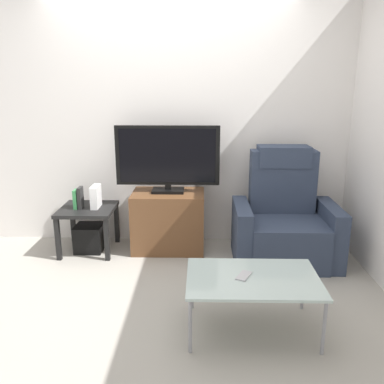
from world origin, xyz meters
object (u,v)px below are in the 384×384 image
game_console (96,197)px  subwoofer_box (89,238)px  side_table (88,214)px  coffee_table (253,280)px  recliner_armchair (284,222)px  tv_stand (168,221)px  book_middle (80,198)px  cell_phone (244,276)px  television (168,157)px  book_leftmost (76,199)px

game_console → subwoofer_box: bearing=-173.7°
side_table → coffee_table: size_ratio=0.60×
recliner_armchair → subwoofer_box: 1.97m
tv_stand → game_console: (-0.72, -0.06, 0.27)m
recliner_armchair → subwoofer_box: (-1.96, 0.13, -0.24)m
subwoofer_box → book_middle: book_middle is taller
recliner_armchair → book_middle: 2.02m
coffee_table → cell_phone: 0.07m
tv_stand → television: 0.66m
subwoofer_box → cell_phone: 1.99m
recliner_armchair → book_leftmost: size_ratio=5.68×
side_table → tv_stand: bearing=4.9°
tv_stand → side_table: bearing=-175.1°
tv_stand → recliner_armchair: recliner_armchair is taller
book_leftmost → coffee_table: (1.60, -1.33, -0.18)m
cell_phone → tv_stand: bearing=140.6°
recliner_armchair → side_table: bearing=173.9°
subwoofer_box → side_table: bearing=135.0°
recliner_armchair → cell_phone: bearing=-115.3°
recliner_armchair → game_console: bearing=173.4°
cell_phone → recliner_armchair: bearing=93.6°
side_table → subwoofer_box: 0.25m
subwoofer_box → game_console: (0.09, 0.01, 0.44)m
game_console → television: bearing=6.2°
tv_stand → subwoofer_box: (-0.81, -0.07, -0.17)m
book_middle → game_console: 0.15m
tv_stand → recliner_armchair: (1.14, -0.21, 0.07)m
book_leftmost → television: bearing=6.8°
television → book_middle: bearing=-172.8°
television → coffee_table: size_ratio=1.15×
television → coffee_table: television is taller
side_table → book_middle: (-0.06, -0.02, 0.18)m
subwoofer_box → book_leftmost: (-0.10, -0.02, 0.42)m
tv_stand → subwoofer_box: size_ratio=2.65×
tv_stand → recliner_armchair: size_ratio=0.67×
subwoofer_box → book_leftmost: book_leftmost is taller
recliner_armchair → game_console: recliner_armchair is taller
recliner_armchair → cell_phone: 1.31m
recliner_armchair → subwoofer_box: bearing=173.9°
book_leftmost → coffee_table: bearing=-39.7°
subwoofer_box → cell_phone: cell_phone is taller
coffee_table → subwoofer_box: bearing=138.0°
recliner_armchair → coffee_table: 1.30m
book_leftmost → cell_phone: 2.04m
tv_stand → television: bearing=90.0°
book_leftmost → book_middle: (0.04, 0.00, 0.01)m
game_console → cell_phone: 1.92m
coffee_table → cell_phone: bearing=173.1°
recliner_armchair → cell_phone: size_ratio=7.20×
television → cell_phone: (0.63, -1.43, -0.56)m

